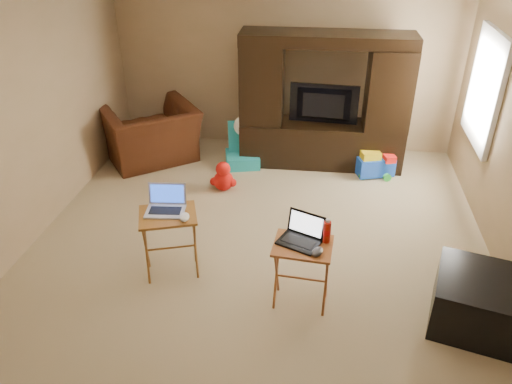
% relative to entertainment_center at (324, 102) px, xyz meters
% --- Properties ---
extents(floor, '(5.50, 5.50, 0.00)m').
position_rel_entertainment_center_xyz_m(floor, '(-0.59, -2.14, -0.93)').
color(floor, tan).
rests_on(floor, ground).
extents(ceiling, '(5.50, 5.50, 0.00)m').
position_rel_entertainment_center_xyz_m(ceiling, '(-0.59, -2.14, 1.57)').
color(ceiling, silver).
rests_on(ceiling, ground).
extents(wall_back, '(5.00, 0.00, 5.00)m').
position_rel_entertainment_center_xyz_m(wall_back, '(-0.59, 0.61, 0.32)').
color(wall_back, tan).
rests_on(wall_back, ground).
extents(wall_front, '(5.00, 0.00, 5.00)m').
position_rel_entertainment_center_xyz_m(wall_front, '(-0.59, -4.89, 0.32)').
color(wall_front, tan).
rests_on(wall_front, ground).
extents(wall_left, '(0.00, 5.50, 5.50)m').
position_rel_entertainment_center_xyz_m(wall_left, '(-3.09, -2.14, 0.32)').
color(wall_left, tan).
rests_on(wall_left, ground).
extents(window_pane, '(0.00, 1.20, 1.20)m').
position_rel_entertainment_center_xyz_m(window_pane, '(1.89, -0.59, 0.47)').
color(window_pane, white).
rests_on(window_pane, ground).
extents(window_frame, '(0.06, 1.14, 1.34)m').
position_rel_entertainment_center_xyz_m(window_frame, '(1.87, -0.59, 0.47)').
color(window_frame, white).
rests_on(window_frame, ground).
extents(entertainment_center, '(2.29, 0.63, 1.86)m').
position_rel_entertainment_center_xyz_m(entertainment_center, '(0.00, 0.00, 0.00)').
color(entertainment_center, black).
rests_on(entertainment_center, floor).
extents(television, '(0.95, 0.18, 0.54)m').
position_rel_entertainment_center_xyz_m(television, '(0.00, -0.04, -0.04)').
color(television, black).
rests_on(television, entertainment_center).
extents(recliner, '(1.64, 1.61, 0.80)m').
position_rel_entertainment_center_xyz_m(recliner, '(-2.43, -0.24, -0.53)').
color(recliner, '#491E0F').
rests_on(recliner, floor).
extents(child_rocker, '(0.58, 0.63, 0.62)m').
position_rel_entertainment_center_xyz_m(child_rocker, '(-1.10, -0.23, -0.62)').
color(child_rocker, teal).
rests_on(child_rocker, floor).
extents(plush_toy, '(0.36, 0.30, 0.40)m').
position_rel_entertainment_center_xyz_m(plush_toy, '(-1.22, -0.97, -0.73)').
color(plush_toy, red).
rests_on(plush_toy, floor).
extents(push_toy, '(0.59, 0.50, 0.38)m').
position_rel_entertainment_center_xyz_m(push_toy, '(0.77, -0.28, -0.74)').
color(push_toy, blue).
rests_on(push_toy, floor).
extents(ottoman, '(0.92, 0.92, 0.49)m').
position_rel_entertainment_center_xyz_m(ottoman, '(1.50, -3.02, -0.69)').
color(ottoman, black).
rests_on(ottoman, floor).
extents(tray_table_left, '(0.65, 0.59, 0.71)m').
position_rel_entertainment_center_xyz_m(tray_table_left, '(-1.39, -2.72, -0.58)').
color(tray_table_left, '#966024').
rests_on(tray_table_left, floor).
extents(tray_table_right, '(0.55, 0.45, 0.67)m').
position_rel_entertainment_center_xyz_m(tray_table_right, '(-0.08, -2.99, -0.59)').
color(tray_table_right, '#AD5C29').
rests_on(tray_table_right, floor).
extents(laptop_left, '(0.40, 0.34, 0.24)m').
position_rel_entertainment_center_xyz_m(laptop_left, '(-1.42, -2.69, -0.10)').
color(laptop_left, '#B9B9BF').
rests_on(laptop_left, tray_table_left).
extents(laptop_right, '(0.44, 0.40, 0.24)m').
position_rel_entertainment_center_xyz_m(laptop_right, '(-0.12, -2.97, -0.13)').
color(laptop_right, black).
rests_on(laptop_right, tray_table_right).
extents(mouse_left, '(0.11, 0.16, 0.06)m').
position_rel_entertainment_center_xyz_m(mouse_left, '(-1.20, -2.79, -0.19)').
color(mouse_left, white).
rests_on(mouse_left, tray_table_left).
extents(mouse_right, '(0.13, 0.16, 0.06)m').
position_rel_entertainment_center_xyz_m(mouse_right, '(0.05, -3.11, -0.23)').
color(mouse_right, '#39383D').
rests_on(mouse_right, tray_table_right).
extents(water_bottle, '(0.07, 0.07, 0.21)m').
position_rel_entertainment_center_xyz_m(water_bottle, '(0.12, -2.91, -0.15)').
color(water_bottle, '#B6170B').
rests_on(water_bottle, tray_table_right).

